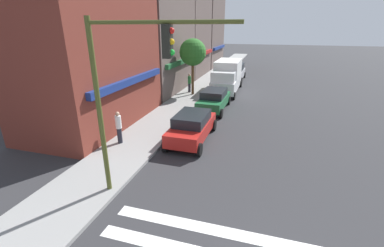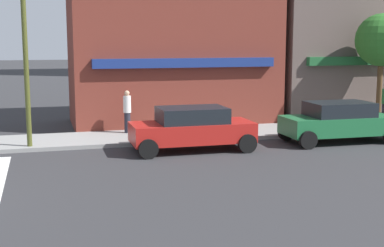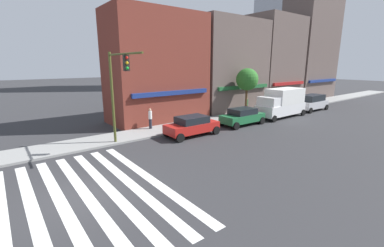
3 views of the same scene
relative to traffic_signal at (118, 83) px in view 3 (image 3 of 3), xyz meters
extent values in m
plane|color=#2D2D30|center=(-3.89, -5.30, -4.38)|extent=(200.00, 200.00, 0.00)
cube|color=gray|center=(-3.89, 2.20, -4.31)|extent=(120.00, 3.00, 0.15)
cube|color=silver|center=(-6.92, -5.30, -4.38)|extent=(0.49, 10.80, 0.01)
cube|color=silver|center=(-5.91, -5.30, -4.38)|extent=(0.49, 10.80, 0.01)
cube|color=silver|center=(-4.90, -5.30, -4.38)|extent=(0.49, 10.80, 0.01)
cube|color=silver|center=(-3.89, -5.30, -4.38)|extent=(0.49, 10.80, 0.01)
cube|color=silver|center=(-2.88, -5.30, -4.38)|extent=(0.49, 10.80, 0.01)
cube|color=silver|center=(-1.87, -5.30, -4.38)|extent=(0.49, 10.80, 0.01)
cube|color=silver|center=(-0.85, -5.30, -4.38)|extent=(0.49, 10.80, 0.01)
cube|color=maroon|center=(6.59, 6.20, 0.87)|extent=(9.53, 5.00, 10.50)
cube|color=navy|center=(6.59, 3.55, -1.38)|extent=(8.10, 0.30, 0.40)
cube|color=brown|center=(16.52, 6.20, 0.99)|extent=(9.61, 5.00, 10.75)
cube|color=#1E592D|center=(16.52, 3.55, -1.38)|extent=(8.17, 0.30, 0.40)
cube|color=brown|center=(25.68, 6.20, 1.62)|extent=(8.25, 5.00, 12.00)
cube|color=maroon|center=(25.68, 3.55, -1.38)|extent=(7.02, 0.30, 0.40)
cube|color=brown|center=(35.22, 6.20, 3.53)|extent=(9.77, 5.00, 15.83)
cube|color=navy|center=(35.22, 3.55, -1.38)|extent=(8.31, 0.30, 0.40)
cylinder|color=#474C1E|center=(0.00, 1.10, -1.18)|extent=(0.18, 0.18, 6.41)
cylinder|color=#474C1E|center=(0.00, -1.29, 1.83)|extent=(0.12, 4.79, 0.12)
cube|color=black|center=(0.00, -1.53, 1.31)|extent=(0.32, 0.24, 0.95)
sphere|color=red|center=(0.00, -1.66, 1.60)|extent=(0.18, 0.18, 0.18)
sphere|color=#EAAD14|center=(0.00, -1.66, 1.30)|extent=(0.18, 0.18, 0.18)
sphere|color=green|center=(0.00, -1.66, 1.00)|extent=(0.18, 0.18, 0.18)
cube|color=#B21E19|center=(5.67, -0.60, -3.69)|extent=(4.41, 1.83, 0.70)
cube|color=black|center=(5.67, -0.60, -3.07)|extent=(2.43, 1.67, 0.55)
cylinder|color=black|center=(3.88, 0.30, -4.04)|extent=(0.68, 0.22, 0.68)
cylinder|color=black|center=(3.88, -1.50, -4.04)|extent=(0.68, 0.22, 0.68)
cylinder|color=black|center=(7.46, 0.30, -4.04)|extent=(0.68, 0.22, 0.68)
cylinder|color=black|center=(7.46, -1.50, -4.04)|extent=(0.68, 0.22, 0.68)
cube|color=#1E6638|center=(11.65, -0.60, -3.69)|extent=(4.43, 1.88, 0.70)
cube|color=black|center=(11.65, -0.60, -3.07)|extent=(2.45, 1.70, 0.55)
cylinder|color=black|center=(9.86, 0.30, -4.04)|extent=(0.68, 0.22, 0.68)
cylinder|color=black|center=(9.86, -1.50, -4.04)|extent=(0.68, 0.22, 0.68)
cylinder|color=black|center=(13.44, 0.30, -4.04)|extent=(0.68, 0.22, 0.68)
cylinder|color=black|center=(13.44, -1.50, -4.04)|extent=(0.68, 0.22, 0.68)
cube|color=white|center=(17.76, -0.60, -3.49)|extent=(6.22, 2.25, 1.10)
cube|color=silver|center=(18.38, -0.60, -2.14)|extent=(4.36, 2.23, 1.60)
cube|color=white|center=(15.78, -0.60, -2.49)|extent=(1.75, 2.10, 0.90)
cylinder|color=black|center=(15.07, 0.50, -4.04)|extent=(0.68, 0.22, 0.68)
cylinder|color=black|center=(15.07, -1.70, -4.04)|extent=(0.68, 0.22, 0.68)
cylinder|color=black|center=(20.46, 0.50, -4.04)|extent=(0.68, 0.22, 0.68)
cylinder|color=black|center=(20.46, -1.70, -4.04)|extent=(0.68, 0.22, 0.68)
cube|color=#B7B7BC|center=(24.27, -0.60, -3.62)|extent=(4.70, 1.91, 0.85)
cube|color=black|center=(24.27, -0.60, -2.82)|extent=(3.29, 1.76, 0.75)
cylinder|color=black|center=(22.33, 0.35, -4.04)|extent=(0.68, 0.22, 0.68)
cylinder|color=black|center=(22.33, -1.55, -4.04)|extent=(0.68, 0.22, 0.68)
cylinder|color=black|center=(26.21, 0.35, -4.04)|extent=(0.68, 0.22, 0.68)
cylinder|color=black|center=(26.21, -1.55, -4.04)|extent=(0.68, 0.22, 0.68)
cylinder|color=#23232D|center=(16.11, 2.75, -3.81)|extent=(0.26, 0.26, 0.85)
cylinder|color=#2D7A3D|center=(16.11, 2.75, -3.03)|extent=(0.32, 0.32, 0.70)
sphere|color=tan|center=(16.11, 2.75, -2.57)|extent=(0.22, 0.22, 0.22)
cylinder|color=#23232D|center=(3.88, 2.97, -3.81)|extent=(0.26, 0.26, 0.85)
cylinder|color=silver|center=(3.88, 2.97, -3.03)|extent=(0.32, 0.32, 0.70)
sphere|color=tan|center=(3.88, 2.97, -2.57)|extent=(0.22, 0.22, 0.22)
cylinder|color=brown|center=(15.37, 2.20, -2.73)|extent=(0.24, 0.24, 3.00)
sphere|color=#286623|center=(15.37, 2.20, -0.40)|extent=(2.38, 2.38, 2.38)
camera|label=1|loc=(-7.26, -4.42, 1.70)|focal=24.00mm
camera|label=2|loc=(0.49, -18.91, -0.41)|focal=50.00mm
camera|label=3|loc=(-6.48, -16.30, 1.26)|focal=24.00mm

